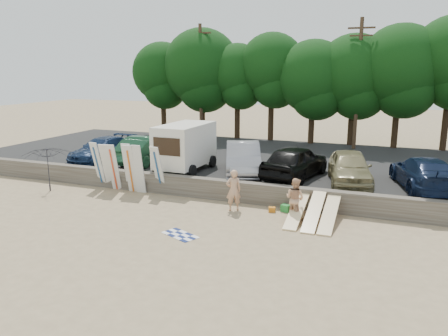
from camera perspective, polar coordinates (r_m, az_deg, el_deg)
The scene contains 28 objects.
ground at distance 17.93m, azimuth 5.35°, elevation -7.76°, with size 120.00×120.00×0.00m, color tan.
seawall at distance 20.53m, azimuth 7.70°, elevation -3.67°, with size 44.00×0.50×1.00m, color #6B6356.
parking_lot at distance 27.69m, azimuth 11.39°, elevation 0.19°, with size 44.00×14.50×0.70m, color #282828.
treeline at distance 34.10m, azimuth 12.83°, elevation 12.64°, with size 32.68×6.35×9.15m.
utility_poles at distance 32.28m, azimuth 17.10°, elevation 10.75°, with size 25.80×0.26×9.00m.
box_trailer at distance 24.40m, azimuth -5.11°, elevation 3.04°, with size 2.41×4.16×2.61m.
car_0 at distance 27.93m, azimuth -15.61°, elevation 2.32°, with size 2.03×4.99×1.45m, color #142647.
car_1 at distance 26.96m, azimuth -9.99°, elevation 2.46°, with size 1.75×5.01×1.65m, color #163D25.
car_2 at distance 23.73m, azimuth 2.50°, elevation 1.28°, with size 1.79×5.12×1.69m, color gray.
car_3 at distance 23.06m, azimuth 9.29°, elevation 0.86°, with size 2.06×5.12×1.74m, color black.
car_4 at distance 22.51m, azimuth 16.08°, elevation 0.09°, with size 1.93×4.80×1.64m, color #898057.
car_5 at distance 22.72m, azimuth 24.63°, elevation -0.59°, with size 2.17×5.33×1.55m, color #0E1932.
surfboard_upright_0 at distance 24.24m, azimuth -16.10°, elevation 0.37°, with size 0.50×0.06×2.60m, color silver.
surfboard_upright_1 at distance 23.83m, azimuth -15.00°, elevation 0.19°, with size 0.50×0.06×2.60m, color silver.
surfboard_upright_2 at distance 23.49m, azimuth -14.24°, elevation 0.08°, with size 0.50×0.06×2.60m, color silver.
surfboard_upright_3 at distance 23.22m, azimuth -12.36°, elevation 0.09°, with size 0.50×0.06×2.60m, color silver.
surfboard_upright_4 at distance 22.91m, azimuth -12.13°, elevation -0.11°, with size 0.50×0.06×2.60m, color silver.
surfboard_upright_5 at distance 22.67m, azimuth -11.07°, elevation -0.16°, with size 0.50×0.06×2.60m, color silver.
surfboard_upright_6 at distance 22.31m, azimuth -8.58°, elevation -0.32°, with size 0.50×0.06×2.60m, color silver.
surfboard_low_0 at distance 18.87m, azimuth 9.51°, elevation -5.46°, with size 0.56×3.00×0.07m, color #FBDB9E.
surfboard_low_1 at distance 18.63m, azimuth 11.67°, elevation -5.56°, with size 0.56×3.00×0.07m, color #FBDB9E.
surfboard_low_2 at distance 18.59m, azimuth 13.61°, elevation -5.87°, with size 0.56×3.00×0.07m, color #FBDB9E.
beachgoer_a at distance 19.68m, azimuth 1.26°, elevation -2.91°, with size 0.69×0.45×1.90m, color tan.
beachgoer_b at distance 18.85m, azimuth 9.24°, elevation -3.96°, with size 0.87×0.68×1.79m, color tan.
cooler at distance 19.92m, azimuth 8.06°, elevation -5.22°, with size 0.38×0.30×0.32m, color green.
gear_bag at distance 19.81m, azimuth 6.29°, elevation -5.41°, with size 0.30×0.25×0.22m, color #C76F17.
beach_towel at distance 17.18m, azimuth -5.74°, elevation -8.68°, with size 1.50×1.50×0.00m, color white.
beach_umbrella at distance 24.48m, azimuth -21.83°, elevation -0.13°, with size 2.59×2.64×2.37m, color black.
Camera 1 is at (4.52, -16.17, 6.28)m, focal length 35.00 mm.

